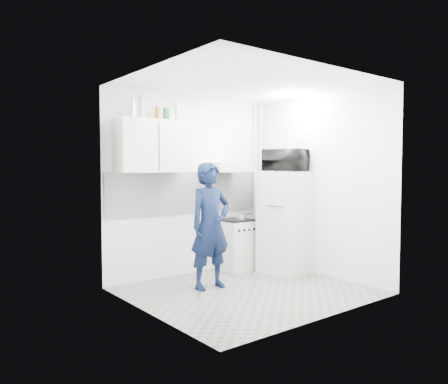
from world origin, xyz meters
TOP-DOWN VIEW (x-y plane):
  - floor at (0.00, 0.00)m, footprint 2.80×2.80m
  - ceiling at (0.00, 0.00)m, footprint 2.80×2.80m
  - wall_back at (0.00, 1.25)m, footprint 2.80×0.00m
  - wall_left at (-1.40, 0.00)m, footprint 0.00×2.60m
  - wall_right at (1.40, 0.00)m, footprint 0.00×2.60m
  - person at (-0.29, 0.40)m, footprint 0.60×0.40m
  - stove at (0.64, 1.00)m, footprint 0.47×0.47m
  - fridge at (1.10, 0.41)m, footprint 0.70×0.70m
  - stove_top at (0.64, 1.00)m, footprint 0.45×0.45m
  - saucepan at (0.69, 0.95)m, footprint 0.16×0.16m
  - microwave at (1.10, 0.41)m, footprint 0.69×0.56m
  - bottle_b at (-1.03, 1.07)m, footprint 0.06×0.06m
  - bottle_c at (-0.90, 1.07)m, footprint 0.07×0.07m
  - canister_a at (-0.67, 1.07)m, footprint 0.07×0.07m
  - canister_b at (-0.53, 1.07)m, footprint 0.09×0.09m
  - bottle_e at (-0.36, 1.07)m, footprint 0.07×0.07m
  - upper_cabinet at (-0.75, 1.07)m, footprint 1.00×0.35m
  - range_hood at (0.45, 1.00)m, footprint 0.60×0.50m
  - backsplash at (0.00, 1.24)m, footprint 2.74×0.03m
  - pipe_a at (1.30, 1.17)m, footprint 0.05×0.05m
  - pipe_b at (1.18, 1.17)m, footprint 0.04×0.04m
  - ceiling_spot_fixture at (1.00, 0.20)m, footprint 0.10×0.10m

SIDE VIEW (x-z plane):
  - floor at x=0.00m, z-range 0.00..0.00m
  - stove at x=0.64m, z-range 0.00..0.75m
  - fridge at x=1.10m, z-range 0.00..1.51m
  - stove_top at x=0.64m, z-range 0.75..0.78m
  - person at x=-0.29m, z-range 0.00..1.63m
  - saucepan at x=0.69m, z-range 0.78..0.87m
  - backsplash at x=0.00m, z-range 0.90..1.50m
  - wall_left at x=-1.40m, z-range 0.00..2.60m
  - wall_right at x=1.40m, z-range 0.00..2.60m
  - pipe_a at x=1.30m, z-range 0.00..2.60m
  - pipe_b at x=1.18m, z-range 0.00..2.60m
  - wall_back at x=0.00m, z-range -0.10..2.70m
  - range_hood at x=0.45m, z-range 1.50..1.64m
  - microwave at x=1.10m, z-range 1.51..1.84m
  - upper_cabinet at x=-0.75m, z-range 1.50..2.20m
  - canister_a at x=-0.67m, z-range 2.20..2.38m
  - canister_b at x=-0.53m, z-range 2.20..2.38m
  - bottle_b at x=-1.03m, z-range 2.20..2.44m
  - bottle_e at x=-0.36m, z-range 2.20..2.47m
  - bottle_c at x=-0.90m, z-range 2.20..2.51m
  - ceiling_spot_fixture at x=1.00m, z-range 2.56..2.58m
  - ceiling at x=0.00m, z-range 2.60..2.60m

